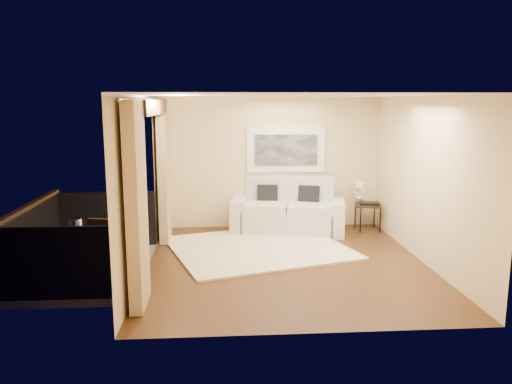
{
  "coord_description": "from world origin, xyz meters",
  "views": [
    {
      "loc": [
        -1.05,
        -7.75,
        2.61
      ],
      "look_at": [
        -0.44,
        0.79,
        1.05
      ],
      "focal_mm": 35.0,
      "sensor_mm": 36.0,
      "label": 1
    }
  ],
  "objects": [
    {
      "name": "balcony",
      "position": [
        -3.31,
        0.0,
        0.18
      ],
      "size": [
        1.81,
        2.6,
        1.17
      ],
      "color": "#605B56",
      "rests_on": "ground"
    },
    {
      "name": "floor",
      "position": [
        0.0,
        0.0,
        0.0
      ],
      "size": [
        5.0,
        5.0,
        0.0
      ],
      "primitive_type": "plane",
      "color": "#4C2E16",
      "rests_on": "ground"
    },
    {
      "name": "glass_a",
      "position": [
        -2.83,
        -0.71,
        0.78
      ],
      "size": [
        0.06,
        0.06,
        0.12
      ],
      "primitive_type": "cylinder",
      "color": "silver",
      "rests_on": "bistro_table"
    },
    {
      "name": "side_table",
      "position": [
        1.93,
        2.0,
        0.49
      ],
      "size": [
        0.61,
        0.61,
        0.55
      ],
      "rotation": [
        0.0,
        0.0,
        -0.24
      ],
      "color": "black",
      "rests_on": "floor"
    },
    {
      "name": "candle",
      "position": [
        -2.95,
        -0.44,
        0.76
      ],
      "size": [
        0.06,
        0.06,
        0.07
      ],
      "primitive_type": "cylinder",
      "color": "red",
      "rests_on": "bistro_table"
    },
    {
      "name": "balcony_chair_near",
      "position": [
        -2.8,
        -0.72,
        0.55
      ],
      "size": [
        0.5,
        0.51,
        0.95
      ],
      "rotation": [
        0.0,
        0.0,
        -0.26
      ],
      "color": "black",
      "rests_on": "balcony"
    },
    {
      "name": "tray",
      "position": [
        1.94,
        1.98,
        0.57
      ],
      "size": [
        0.43,
        0.35,
        0.05
      ],
      "primitive_type": "cube",
      "rotation": [
        0.0,
        0.0,
        -0.19
      ],
      "color": "black",
      "rests_on": "side_table"
    },
    {
      "name": "balcony_chair_far",
      "position": [
        -2.68,
        0.52,
        0.53
      ],
      "size": [
        0.48,
        0.48,
        0.92
      ],
      "rotation": [
        0.0,
        0.0,
        2.9
      ],
      "color": "black",
      "rests_on": "balcony"
    },
    {
      "name": "curtains",
      "position": [
        -2.11,
        0.0,
        1.34
      ],
      "size": [
        0.16,
        4.8,
        2.64
      ],
      "color": "tan",
      "rests_on": "ground"
    },
    {
      "name": "room_shell",
      "position": [
        -2.13,
        0.0,
        2.52
      ],
      "size": [
        5.0,
        6.4,
        5.0
      ],
      "color": "white",
      "rests_on": "ground"
    },
    {
      "name": "rug",
      "position": [
        -0.4,
        0.86,
        0.02
      ],
      "size": [
        3.6,
        3.35,
        0.04
      ],
      "primitive_type": "cube",
      "rotation": [
        0.0,
        0.0,
        0.31
      ],
      "color": "#EFE6C0",
      "rests_on": "floor"
    },
    {
      "name": "ice_bucket",
      "position": [
        -3.18,
        -0.5,
        0.82
      ],
      "size": [
        0.18,
        0.18,
        0.2
      ],
      "primitive_type": "cylinder",
      "color": "silver",
      "rests_on": "bistro_table"
    },
    {
      "name": "glass_b",
      "position": [
        -2.84,
        -0.57,
        0.78
      ],
      "size": [
        0.06,
        0.06,
        0.12
      ],
      "primitive_type": "cylinder",
      "color": "white",
      "rests_on": "bistro_table"
    },
    {
      "name": "vase",
      "position": [
        -3.04,
        -0.8,
        0.81
      ],
      "size": [
        0.04,
        0.04,
        0.18
      ],
      "primitive_type": "cylinder",
      "color": "silver",
      "rests_on": "bistro_table"
    },
    {
      "name": "artwork",
      "position": [
        0.29,
        2.46,
        1.62
      ],
      "size": [
        1.62,
        0.07,
        0.92
      ],
      "color": "white",
      "rests_on": "room_shell"
    },
    {
      "name": "orchid",
      "position": [
        1.78,
        2.16,
        0.79
      ],
      "size": [
        0.27,
        0.19,
        0.48
      ],
      "primitive_type": "imported",
      "rotation": [
        0.0,
        0.0,
        0.07
      ],
      "color": "white",
      "rests_on": "side_table"
    },
    {
      "name": "bistro_table",
      "position": [
        -3.0,
        -0.6,
        0.64
      ],
      "size": [
        0.69,
        0.69,
        0.72
      ],
      "rotation": [
        0.0,
        0.0,
        -0.14
      ],
      "color": "black",
      "rests_on": "balcony"
    },
    {
      "name": "sofa",
      "position": [
        0.31,
        2.1,
        0.38
      ],
      "size": [
        2.39,
        1.4,
        1.08
      ],
      "rotation": [
        0.0,
        0.0,
        -0.21
      ],
      "color": "silver",
      "rests_on": "floor"
    }
  ]
}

